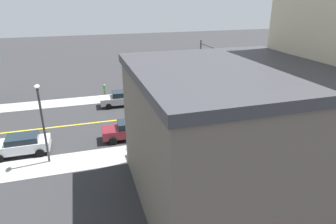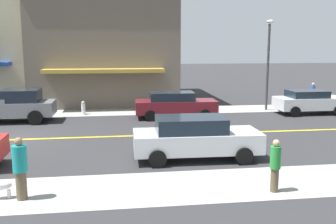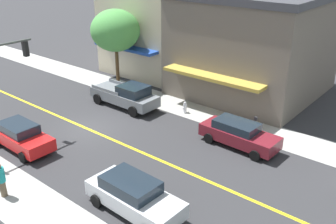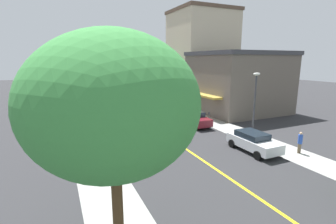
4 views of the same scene
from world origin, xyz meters
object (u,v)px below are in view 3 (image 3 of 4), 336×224
(red_sedan_right_curb, at_px, (21,136))
(silver_sedan_right_curb, at_px, (134,195))
(street_tree_left_far, at_px, (115,31))
(fire_hydrant, at_px, (185,107))
(pedestrian_teal_shirt, at_px, (1,179))
(grey_pickup_truck, at_px, (126,95))
(parking_meter, at_px, (255,123))
(maroon_sedan_left_curb, at_px, (239,134))

(red_sedan_right_curb, distance_m, silver_sedan_right_curb, 9.20)
(street_tree_left_far, relative_size, fire_hydrant, 7.72)
(pedestrian_teal_shirt, bearing_deg, grey_pickup_truck, -133.73)
(parking_meter, bearing_deg, silver_sedan_right_curb, -3.91)
(street_tree_left_far, xyz_separation_m, pedestrian_teal_shirt, (14.26, 7.02, -3.84))
(grey_pickup_truck, bearing_deg, maroon_sedan_left_curb, -0.05)
(street_tree_left_far, height_order, pedestrian_teal_shirt, street_tree_left_far)
(fire_hydrant, xyz_separation_m, grey_pickup_truck, (1.93, -4.01, 0.50))
(fire_hydrant, height_order, silver_sedan_right_curb, silver_sedan_right_curb)
(silver_sedan_right_curb, distance_m, maroon_sedan_left_curb, 8.37)
(street_tree_left_far, height_order, parking_meter, street_tree_left_far)
(red_sedan_right_curb, bearing_deg, maroon_sedan_left_curb, 41.07)
(street_tree_left_far, bearing_deg, maroon_sedan_left_curb, 78.28)
(parking_meter, bearing_deg, fire_hydrant, -91.39)
(parking_meter, height_order, red_sedan_right_curb, red_sedan_right_curb)
(street_tree_left_far, xyz_separation_m, red_sedan_right_curb, (11.11, 3.44, -3.96))
(silver_sedan_right_curb, bearing_deg, maroon_sedan_left_curb, 87.75)
(fire_hydrant, relative_size, pedestrian_teal_shirt, 0.47)
(fire_hydrant, height_order, parking_meter, parking_meter)
(red_sedan_right_curb, relative_size, maroon_sedan_left_curb, 0.92)
(fire_hydrant, xyz_separation_m, parking_meter, (0.14, 5.62, 0.45))
(red_sedan_right_curb, xyz_separation_m, maroon_sedan_left_curb, (-8.38, 9.74, -0.00))
(street_tree_left_far, height_order, silver_sedan_right_curb, street_tree_left_far)
(red_sedan_right_curb, height_order, grey_pickup_truck, grey_pickup_truck)
(maroon_sedan_left_curb, distance_m, pedestrian_teal_shirt, 13.07)
(street_tree_left_far, distance_m, maroon_sedan_left_curb, 14.04)
(fire_hydrant, distance_m, maroon_sedan_left_curb, 5.82)
(fire_hydrant, bearing_deg, street_tree_left_far, -95.75)
(parking_meter, relative_size, red_sedan_right_curb, 0.30)
(fire_hydrant, distance_m, parking_meter, 5.64)
(street_tree_left_far, xyz_separation_m, silver_sedan_right_curb, (11.09, 12.64, -3.94))
(parking_meter, height_order, maroon_sedan_left_curb, maroon_sedan_left_curb)
(street_tree_left_far, distance_m, parking_meter, 13.92)
(red_sedan_right_curb, xyz_separation_m, grey_pickup_truck, (-8.40, 0.26, 0.10))
(parking_meter, bearing_deg, street_tree_left_far, -93.92)
(parking_meter, relative_size, pedestrian_teal_shirt, 0.74)
(fire_hydrant, distance_m, silver_sedan_right_curb, 11.43)
(maroon_sedan_left_curb, height_order, pedestrian_teal_shirt, pedestrian_teal_shirt)
(street_tree_left_far, distance_m, pedestrian_teal_shirt, 16.36)
(street_tree_left_far, xyz_separation_m, maroon_sedan_left_curb, (2.73, 13.18, -3.96))
(red_sedan_right_curb, height_order, silver_sedan_right_curb, silver_sedan_right_curb)
(parking_meter, height_order, silver_sedan_right_curb, silver_sedan_right_curb)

